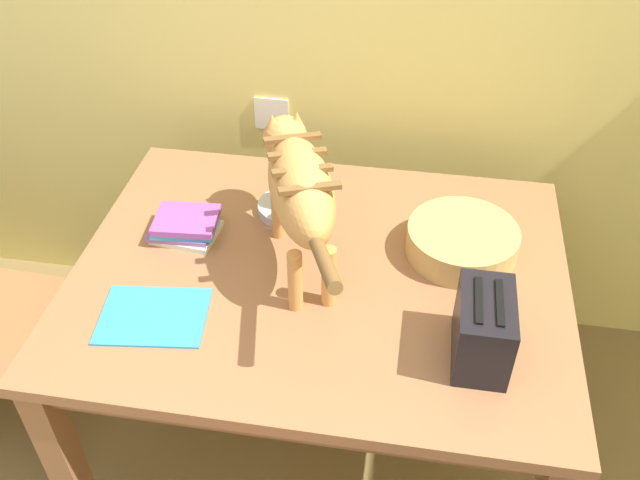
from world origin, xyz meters
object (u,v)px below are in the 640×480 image
at_px(magazine, 154,316).
at_px(wicker_basket, 462,241).
at_px(saucer_bowl, 288,207).
at_px(cat, 299,185).
at_px(dining_table, 320,293).
at_px(coffee_mug, 289,193).
at_px(toaster, 483,329).
at_px(book_stack, 185,226).

bearing_deg(magazine, wicker_basket, 19.17).
height_order(saucer_bowl, wicker_basket, wicker_basket).
relative_size(cat, wicker_basket, 2.27).
bearing_deg(cat, saucer_bowl, 90.00).
bearing_deg(cat, magazine, -160.49).
distance_m(dining_table, wicker_basket, 0.40).
relative_size(coffee_mug, magazine, 0.46).
relative_size(coffee_mug, wicker_basket, 0.40).
xyz_separation_m(magazine, wicker_basket, (0.73, 0.36, 0.04)).
xyz_separation_m(coffee_mug, wicker_basket, (0.49, -0.11, -0.02)).
height_order(dining_table, coffee_mug, coffee_mug).
height_order(saucer_bowl, toaster, toaster).
bearing_deg(magazine, toaster, -6.59).
height_order(dining_table, cat, cat).
bearing_deg(book_stack, wicker_basket, 3.27).
height_order(magazine, wicker_basket, wicker_basket).
bearing_deg(cat, toaster, -49.55).
bearing_deg(saucer_bowl, toaster, -40.70).
distance_m(coffee_mug, magazine, 0.53).
bearing_deg(dining_table, saucer_bowl, 119.58).
relative_size(cat, book_stack, 3.52).
height_order(coffee_mug, book_stack, coffee_mug).
distance_m(book_stack, toaster, 0.85).
relative_size(book_stack, wicker_basket, 0.64).
height_order(cat, wicker_basket, cat).
xyz_separation_m(coffee_mug, toaster, (0.53, -0.46, 0.02)).
distance_m(cat, magazine, 0.47).
relative_size(cat, saucer_bowl, 3.86).
height_order(dining_table, toaster, toaster).
relative_size(cat, magazine, 2.60).
distance_m(dining_table, cat, 0.33).
bearing_deg(toaster, dining_table, 150.52).
bearing_deg(dining_table, coffee_mug, 118.86).
bearing_deg(cat, dining_table, -47.63).
xyz_separation_m(dining_table, toaster, (0.40, -0.23, 0.17)).
bearing_deg(book_stack, toaster, -21.46).
height_order(book_stack, wicker_basket, wicker_basket).
distance_m(saucer_bowl, book_stack, 0.30).
height_order(wicker_basket, toaster, toaster).
height_order(book_stack, toaster, toaster).
xyz_separation_m(dining_table, saucer_bowl, (-0.13, 0.23, 0.10)).
xyz_separation_m(cat, saucer_bowl, (-0.07, 0.20, -0.23)).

